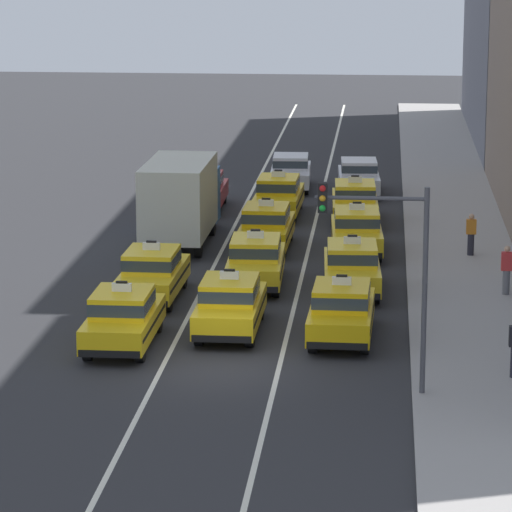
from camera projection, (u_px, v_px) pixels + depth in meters
ground_plane at (220, 368)px, 40.51m from camera, size 160.00×160.00×0.00m
lane_stripe_left_center at (236, 223)px, 60.08m from camera, size 0.14×80.00×0.01m
lane_stripe_center_right at (315, 224)px, 59.80m from camera, size 0.14×80.00×0.01m
sidewalk_curb at (460, 252)px, 54.45m from camera, size 4.00×90.00×0.15m
taxi_left_nearest at (123, 317)px, 42.38m from camera, size 1.82×4.56×1.96m
taxi_left_second at (152, 273)px, 47.71m from camera, size 1.88×4.59×1.96m
box_truck_left_third at (182, 197)px, 55.85m from camera, size 2.34×6.98×3.27m
sedan_left_fourth at (203, 190)px, 62.66m from camera, size 1.82×4.32×1.58m
taxi_center_nearest at (230, 304)px, 43.83m from camera, size 1.84×4.57×1.96m
taxi_center_second at (256, 260)px, 49.47m from camera, size 1.94×4.61×1.96m
taxi_center_third at (266, 226)px, 55.03m from camera, size 1.88×4.59×1.96m
taxi_center_fourth at (279, 195)px, 61.29m from camera, size 1.90×4.59×1.96m
sedan_center_fifth at (291, 171)px, 67.42m from camera, size 1.91×4.36×1.58m
taxi_right_nearest at (341, 310)px, 43.14m from camera, size 1.91×4.59×1.96m
taxi_right_second at (352, 266)px, 48.59m from camera, size 2.01×4.64×1.96m
taxi_right_third at (357, 230)px, 54.29m from camera, size 2.03×4.64×1.96m
taxi_right_fourth at (355, 201)px, 59.94m from camera, size 2.00×4.63×1.96m
sedan_right_fifth at (359, 176)px, 66.12m from camera, size 1.99×4.39×1.58m
pedestrian_near_crosswalk at (471, 234)px, 53.39m from camera, size 0.36×0.24×1.53m
pedestrian_by_storefront at (507, 270)px, 47.75m from camera, size 0.36×0.24×1.61m
traffic_light_pole at (387, 252)px, 37.18m from camera, size 2.87×0.33×5.58m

